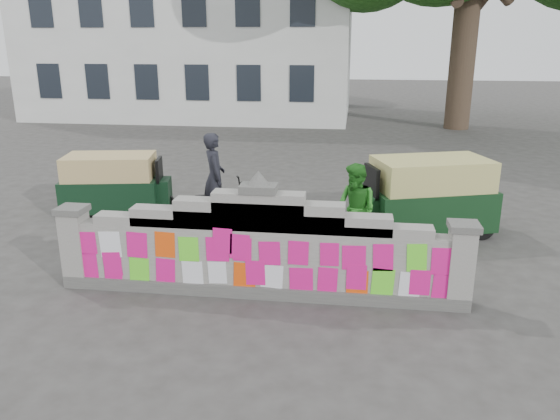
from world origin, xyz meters
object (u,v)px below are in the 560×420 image
Objects in this scene: cyclist_rider at (215,188)px; pedestrian at (356,210)px; cyclist_bike at (216,205)px; rickshaw_right at (426,195)px; rickshaw_left at (114,183)px.

pedestrian is (2.92, -1.02, -0.05)m from cyclist_rider.
cyclist_rider is (0.00, 0.00, 0.37)m from cyclist_bike.
rickshaw_left is at bearing -22.07° from rickshaw_right.
rickshaw_left is 0.87× the size of rickshaw_right.
pedestrian is at bearing -29.05° from rickshaw_left.
pedestrian is at bearing 25.01° from rickshaw_right.
cyclist_bike is 0.69× the size of rickshaw_right.
rickshaw_left is (-2.58, 0.80, 0.18)m from cyclist_bike.
cyclist_bike is 1.12× the size of cyclist_rider.
rickshaw_right is at bearing -108.99° from cyclist_bike.
pedestrian reaches higher than rickshaw_right.
cyclist_bike is 3.11m from pedestrian.
pedestrian reaches higher than cyclist_bike.
cyclist_bike is at bearing -0.00° from cyclist_rider.
rickshaw_left is at bearing -152.48° from pedestrian.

